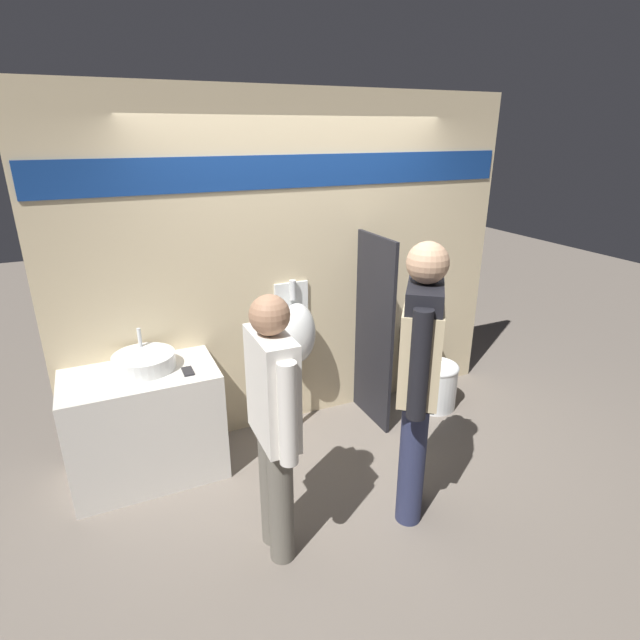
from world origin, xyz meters
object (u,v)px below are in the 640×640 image
sink_basin (144,361)px  urinal_near_counter (297,333)px  toilet (432,376)px  person_with_lanyard (274,421)px  person_in_vest (419,367)px  cell_phone (188,371)px

sink_basin → urinal_near_counter: size_ratio=0.33×
sink_basin → toilet: sink_basin is taller
person_with_lanyard → person_in_vest: bearing=-93.2°
sink_basin → cell_phone: size_ratio=3.04×
toilet → sink_basin: bearing=178.1°
sink_basin → cell_phone: bearing=-34.1°
cell_phone → person_in_vest: (1.21, -0.99, 0.23)m
sink_basin → person_in_vest: (1.47, -1.17, 0.18)m
toilet → person_with_lanyard: size_ratio=0.50×
toilet → person_in_vest: size_ratio=0.45×
cell_phone → person_with_lanyard: (0.30, -0.93, 0.06)m
cell_phone → toilet: 2.26m
cell_phone → toilet: bearing=2.5°
cell_phone → person_in_vest: bearing=-39.4°
cell_phone → person_with_lanyard: size_ratio=0.09×
cell_phone → person_with_lanyard: person_with_lanyard is taller
toilet → person_with_lanyard: (-1.89, -1.03, 0.62)m
sink_basin → person_with_lanyard: (0.56, -1.11, 0.01)m
person_in_vest → toilet: bearing=-4.6°
cell_phone → urinal_near_counter: (0.93, 0.29, 0.02)m
person_in_vest → person_with_lanyard: bearing=123.6°
sink_basin → person_with_lanyard: size_ratio=0.26×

